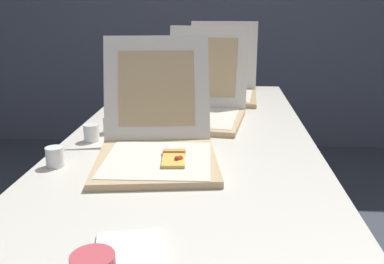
# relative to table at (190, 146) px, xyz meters

# --- Properties ---
(table) EXTENTS (0.93, 2.05, 0.73)m
(table) POSITION_rel_table_xyz_m (0.00, 0.00, 0.00)
(table) COLOR silver
(table) RESTS_ON ground
(pizza_box_front) EXTENTS (0.44, 0.56, 0.38)m
(pizza_box_front) POSITION_rel_table_xyz_m (-0.09, -0.27, 0.10)
(pizza_box_front) COLOR tan
(pizza_box_front) RESTS_ON table
(pizza_box_middle) EXTENTS (0.44, 0.53, 0.39)m
(pizza_box_middle) POSITION_rel_table_xyz_m (0.02, 0.24, 0.10)
(pizza_box_middle) COLOR tan
(pizza_box_middle) RESTS_ON table
(pizza_box_back) EXTENTS (0.40, 0.48, 0.39)m
(pizza_box_back) POSITION_rel_table_xyz_m (0.11, 0.69, 0.10)
(pizza_box_back) COLOR tan
(pizza_box_back) RESTS_ON table
(cup_white_far) EXTENTS (0.06, 0.06, 0.06)m
(cup_white_far) POSITION_rel_table_xyz_m (-0.25, 0.36, 0.08)
(cup_white_far) COLOR white
(cup_white_far) RESTS_ON table
(cup_white_near_left) EXTENTS (0.06, 0.06, 0.06)m
(cup_white_near_left) POSITION_rel_table_xyz_m (-0.39, -0.36, 0.08)
(cup_white_near_left) COLOR white
(cup_white_near_left) RESTS_ON table
(cup_white_near_center) EXTENTS (0.06, 0.06, 0.06)m
(cup_white_near_center) POSITION_rel_table_xyz_m (-0.36, -0.10, 0.08)
(cup_white_near_center) COLOR white
(cup_white_near_center) RESTS_ON table
(cup_white_mid) EXTENTS (0.06, 0.06, 0.06)m
(cup_white_mid) POSITION_rel_table_xyz_m (-0.32, 0.01, 0.08)
(cup_white_mid) COLOR white
(cup_white_mid) RESTS_ON table
(napkin_pile) EXTENTS (0.17, 0.18, 0.01)m
(napkin_pile) POSITION_rel_table_xyz_m (-0.06, -0.82, 0.05)
(napkin_pile) COLOR white
(napkin_pile) RESTS_ON table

